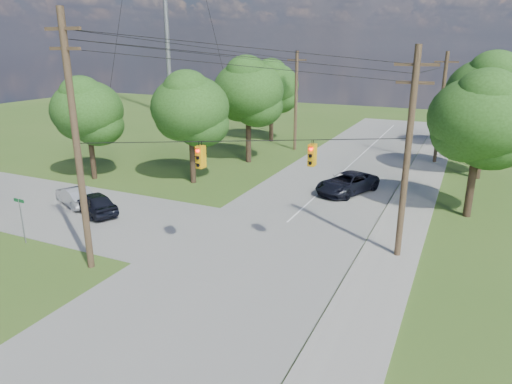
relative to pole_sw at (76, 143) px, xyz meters
The scene contains 21 objects.
ground 7.75m from the pole_sw, ahead, with size 140.00×140.00×0.00m, color #385B1E.
main_road 10.16m from the pole_sw, 34.88° to the left, with size 10.00×100.00×0.03m, color gray.
sidewalk_east 15.37m from the pole_sw, 19.08° to the left, with size 2.60×100.00×0.12m, color gray.
pole_sw is the anchor object (origin of this frame).
pole_ne 15.51m from the pole_sw, 29.38° to the left, with size 2.00×0.32×10.50m.
pole_north_e 32.55m from the pole_sw, 65.48° to the left, with size 2.00×0.32×10.00m.
pole_north_w 29.62m from the pole_sw, 90.77° to the left, with size 2.00×0.32×10.00m.
power_lines 13.04m from the pole_sw, 61.30° to the left, with size 13.93×29.62×4.93m.
traffic_signals 8.24m from the pole_sw, 29.38° to the left, with size 4.91×3.27×1.05m.
tree_w_near 14.99m from the pole_sw, 103.11° to the left, with size 6.00×6.00×8.40m.
tree_w_mid 22.73m from the pole_sw, 96.06° to the left, with size 6.40×6.40×9.22m.
tree_w_far 32.90m from the pole_sw, 97.69° to the left, with size 6.00×6.00×8.73m.
tree_e_near 22.78m from the pole_sw, 43.22° to the left, with size 6.20×6.20×8.81m.
tree_e_mid 30.79m from the pole_sw, 56.26° to the left, with size 6.60×6.60×9.64m.
tree_e_far 40.90m from the pole_sw, 66.82° to the left, with size 5.80×5.80×8.32m.
tree_cross_n 16.64m from the pole_sw, 133.29° to the left, with size 5.60×5.60×7.91m.
car_cross_dark 9.51m from the pole_sw, 132.48° to the left, with size 1.72×4.28×1.46m, color black.
car_cross_silver 11.48m from the pole_sw, 139.81° to the left, with size 1.40×4.01×1.32m, color #ABAEB2.
car_main_north 19.79m from the pole_sw, 63.77° to the left, with size 2.48×5.38×1.49m, color black.
do_not_enter_sign 4.64m from the pole_sw, 138.20° to the left, with size 0.72×0.31×2.29m.
street_name_sign 7.08m from the pole_sw, behind, with size 0.78×0.06×2.59m.
Camera 1 is at (11.42, -14.54, 10.39)m, focal length 32.00 mm.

